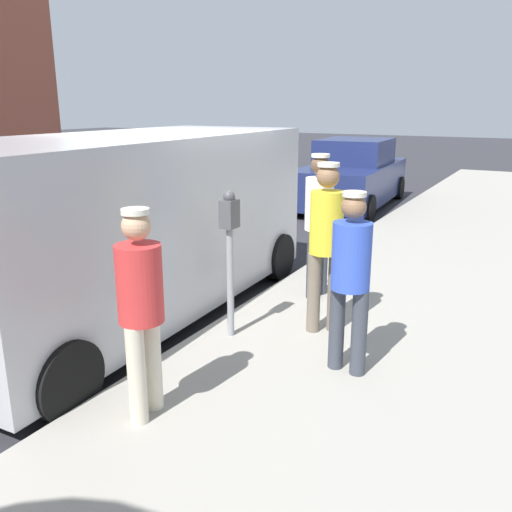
# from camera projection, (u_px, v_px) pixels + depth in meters

# --- Properties ---
(ground_plane) EXTENTS (80.00, 80.00, 0.00)m
(ground_plane) POSITION_uv_depth(u_px,v_px,m) (179.00, 300.00, 7.09)
(ground_plane) COLOR #2D2D33
(sidewalk_slab) EXTENTS (5.00, 32.00, 0.15)m
(sidewalk_slab) POSITION_uv_depth(u_px,v_px,m) (459.00, 352.00, 5.44)
(sidewalk_slab) COLOR #9E998E
(sidewalk_slab) RESTS_ON ground
(parking_meter_near) EXTENTS (0.14, 0.18, 1.52)m
(parking_meter_near) POSITION_uv_depth(u_px,v_px,m) (230.00, 239.00, 5.39)
(parking_meter_near) COLOR gray
(parking_meter_near) RESTS_ON sidewalk_slab
(pedestrian_in_yellow) EXTENTS (0.34, 0.34, 1.78)m
(pedestrian_in_yellow) POSITION_uv_depth(u_px,v_px,m) (326.00, 237.00, 5.51)
(pedestrian_in_yellow) COLOR #726656
(pedestrian_in_yellow) RESTS_ON sidewalk_slab
(pedestrian_in_blue) EXTENTS (0.36, 0.34, 1.63)m
(pedestrian_in_blue) POSITION_uv_depth(u_px,v_px,m) (351.00, 272.00, 4.67)
(pedestrian_in_blue) COLOR #383D47
(pedestrian_in_blue) RESTS_ON sidewalk_slab
(pedestrian_in_white) EXTENTS (0.34, 0.36, 1.77)m
(pedestrian_in_white) POSITION_uv_depth(u_px,v_px,m) (319.00, 216.00, 6.57)
(pedestrian_in_white) COLOR #383D47
(pedestrian_in_white) RESTS_ON sidewalk_slab
(pedestrian_in_red) EXTENTS (0.34, 0.36, 1.63)m
(pedestrian_in_red) POSITION_uv_depth(u_px,v_px,m) (141.00, 302.00, 3.97)
(pedestrian_in_red) COLOR beige
(pedestrian_in_red) RESTS_ON sidewalk_slab
(parked_van) EXTENTS (2.28, 5.26, 2.15)m
(parked_van) POSITION_uv_depth(u_px,v_px,m) (131.00, 222.00, 6.30)
(parked_van) COLOR #BCBCC1
(parked_van) RESTS_ON ground
(parked_sedan_ahead) EXTENTS (2.18, 4.50, 1.65)m
(parked_sedan_ahead) POSITION_uv_depth(u_px,v_px,m) (352.00, 176.00, 13.46)
(parked_sedan_ahead) COLOR navy
(parked_sedan_ahead) RESTS_ON ground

